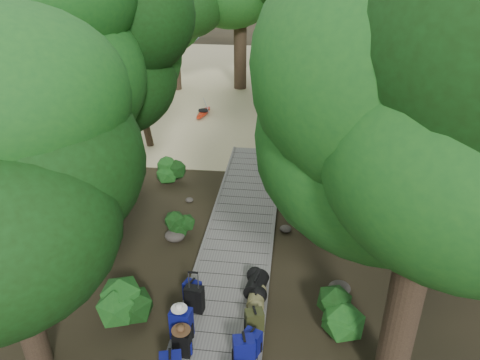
% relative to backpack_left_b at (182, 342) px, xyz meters
% --- Properties ---
extents(ground, '(120.00, 120.00, 0.00)m').
position_rel_backpack_left_b_xyz_m(ground, '(0.64, 3.64, -0.45)').
color(ground, '#2F2717').
rests_on(ground, ground).
extents(sand_beach, '(40.00, 22.00, 0.02)m').
position_rel_backpack_left_b_xyz_m(sand_beach, '(0.64, 19.64, -0.44)').
color(sand_beach, tan).
rests_on(sand_beach, ground).
extents(boardwalk, '(2.00, 12.00, 0.12)m').
position_rel_backpack_left_b_xyz_m(boardwalk, '(0.64, 4.64, -0.39)').
color(boardwalk, slate).
rests_on(boardwalk, ground).
extents(backpack_left_b, '(0.37, 0.27, 0.66)m').
position_rel_backpack_left_b_xyz_m(backpack_left_b, '(0.00, 0.00, 0.00)').
color(backpack_left_b, black).
rests_on(backpack_left_b, boardwalk).
extents(backpack_left_c, '(0.48, 0.37, 0.83)m').
position_rel_backpack_left_b_xyz_m(backpack_left_c, '(-0.11, 0.45, 0.09)').
color(backpack_left_c, '#080A68').
rests_on(backpack_left_c, boardwalk).
extents(backpack_left_d, '(0.45, 0.38, 0.58)m').
position_rel_backpack_left_b_xyz_m(backpack_left_d, '(-0.13, 1.61, -0.04)').
color(backpack_left_d, '#080A68').
rests_on(backpack_left_d, boardwalk).
extents(backpack_right_b, '(0.49, 0.40, 0.77)m').
position_rel_backpack_left_b_xyz_m(backpack_right_b, '(1.29, -0.10, 0.06)').
color(backpack_right_b, '#080A68').
rests_on(backpack_right_b, boardwalk).
extents(backpack_right_c, '(0.43, 0.37, 0.61)m').
position_rel_backpack_left_b_xyz_m(backpack_right_c, '(1.43, 0.23, -0.02)').
color(backpack_right_c, '#080A68').
rests_on(backpack_right_c, boardwalk).
extents(backpack_right_d, '(0.46, 0.39, 0.60)m').
position_rel_backpack_left_b_xyz_m(backpack_right_d, '(1.41, 0.83, -0.03)').
color(backpack_right_d, '#333618').
rests_on(backpack_right_d, boardwalk).
extents(duffel_right_khaki, '(0.43, 0.61, 0.39)m').
position_rel_backpack_left_b_xyz_m(duffel_right_khaki, '(1.39, 1.65, -0.13)').
color(duffel_right_khaki, brown).
rests_on(duffel_right_khaki, boardwalk).
extents(duffel_right_black, '(0.58, 0.79, 0.45)m').
position_rel_backpack_left_b_xyz_m(duffel_right_black, '(1.35, 2.06, -0.10)').
color(duffel_right_black, black).
rests_on(duffel_right_black, boardwalk).
extents(suitcase_on_boardwalk, '(0.46, 0.29, 0.66)m').
position_rel_backpack_left_b_xyz_m(suitcase_on_boardwalk, '(-0.01, 1.28, 0.00)').
color(suitcase_on_boardwalk, black).
rests_on(suitcase_on_boardwalk, boardwalk).
extents(lone_suitcase_on_sand, '(0.45, 0.33, 0.64)m').
position_rel_backpack_left_b_xyz_m(lone_suitcase_on_sand, '(0.84, 11.67, -0.11)').
color(lone_suitcase_on_sand, black).
rests_on(lone_suitcase_on_sand, sand_beach).
extents(hat_brown, '(0.39, 0.39, 0.12)m').
position_rel_backpack_left_b_xyz_m(hat_brown, '(-0.01, 0.01, 0.39)').
color(hat_brown, '#51351E').
rests_on(hat_brown, backpack_left_b).
extents(hat_white, '(0.35, 0.35, 0.12)m').
position_rel_backpack_left_b_xyz_m(hat_white, '(-0.13, 0.42, 0.56)').
color(hat_white, silver).
rests_on(hat_white, backpack_left_c).
extents(kayak, '(1.24, 3.69, 0.36)m').
position_rel_backpack_left_b_xyz_m(kayak, '(-2.35, 14.50, -0.25)').
color(kayak, '#AA230E').
rests_on(kayak, sand_beach).
extents(sun_lounger, '(0.86, 2.15, 0.68)m').
position_rel_backpack_left_b_xyz_m(sun_lounger, '(3.78, 13.89, -0.09)').
color(sun_lounger, silver).
rests_on(sun_lounger, sand_beach).
extents(tree_right_a, '(5.36, 5.36, 8.93)m').
position_rel_backpack_left_b_xyz_m(tree_right_a, '(4.17, -0.06, 4.02)').
color(tree_right_a, black).
rests_on(tree_right_a, ground).
extents(tree_right_b, '(5.64, 5.64, 10.07)m').
position_rel_backpack_left_b_xyz_m(tree_right_b, '(5.82, 3.30, 4.59)').
color(tree_right_b, black).
rests_on(tree_right_b, ground).
extents(tree_right_c, '(4.70, 4.70, 8.13)m').
position_rel_backpack_left_b_xyz_m(tree_right_c, '(4.04, 5.84, 3.62)').
color(tree_right_c, black).
rests_on(tree_right_c, ground).
extents(tree_right_d, '(6.69, 6.69, 12.26)m').
position_rel_backpack_left_b_xyz_m(tree_right_d, '(6.41, 7.06, 5.68)').
color(tree_right_d, black).
rests_on(tree_right_d, ground).
extents(tree_right_e, '(5.26, 5.26, 9.47)m').
position_rel_backpack_left_b_xyz_m(tree_right_e, '(4.42, 10.40, 4.29)').
color(tree_right_e, black).
rests_on(tree_right_e, ground).
extents(tree_left_b, '(5.16, 5.16, 9.29)m').
position_rel_backpack_left_b_xyz_m(tree_left_b, '(-4.21, 3.51, 4.20)').
color(tree_left_b, black).
rests_on(tree_left_b, ground).
extents(tree_left_c, '(4.59, 4.59, 7.98)m').
position_rel_backpack_left_b_xyz_m(tree_left_c, '(-3.55, 6.59, 3.54)').
color(tree_left_c, black).
rests_on(tree_left_c, ground).
extents(tree_back_b, '(5.15, 5.15, 9.19)m').
position_rel_backpack_left_b_xyz_m(tree_back_b, '(2.33, 19.41, 4.15)').
color(tree_back_b, black).
rests_on(tree_back_b, ground).
extents(tree_back_c, '(4.75, 4.75, 8.55)m').
position_rel_backpack_left_b_xyz_m(tree_back_c, '(5.71, 19.28, 3.83)').
color(tree_back_c, black).
rests_on(tree_back_c, ground).
extents(tree_back_d, '(4.69, 4.69, 7.82)m').
position_rel_backpack_left_b_xyz_m(tree_back_d, '(-4.67, 18.58, 3.46)').
color(tree_back_d, black).
rests_on(tree_back_d, ground).
extents(palm_right_a, '(4.07, 4.07, 6.94)m').
position_rel_backpack_left_b_xyz_m(palm_right_a, '(3.27, 9.30, 3.02)').
color(palm_right_a, '#0F3812').
rests_on(palm_right_a, ground).
extents(palm_right_b, '(4.02, 4.02, 7.77)m').
position_rel_backpack_left_b_xyz_m(palm_right_b, '(5.41, 15.06, 3.44)').
color(palm_right_b, '#0F3812').
rests_on(palm_right_b, ground).
extents(palm_right_c, '(4.41, 4.41, 7.02)m').
position_rel_backpack_left_b_xyz_m(palm_right_c, '(3.12, 15.46, 3.06)').
color(palm_right_c, '#0F3812').
rests_on(palm_right_c, ground).
extents(palm_left_a, '(4.03, 4.03, 6.41)m').
position_rel_backpack_left_b_xyz_m(palm_left_a, '(-4.10, 10.61, 2.76)').
color(palm_left_a, '#0F3812').
rests_on(palm_left_a, ground).
extents(rock_left_b, '(0.33, 0.30, 0.18)m').
position_rel_backpack_left_b_xyz_m(rock_left_b, '(-2.17, 2.02, -0.36)').
color(rock_left_b, '#4C473F').
rests_on(rock_left_b, ground).
extents(rock_left_c, '(0.59, 0.53, 0.32)m').
position_rel_backpack_left_b_xyz_m(rock_left_c, '(-1.20, 4.13, -0.29)').
color(rock_left_c, '#4C473F').
rests_on(rock_left_c, ground).
extents(rock_left_d, '(0.26, 0.23, 0.14)m').
position_rel_backpack_left_b_xyz_m(rock_left_d, '(-1.25, 6.32, -0.38)').
color(rock_left_d, '#4C473F').
rests_on(rock_left_d, ground).
extents(rock_right_b, '(0.55, 0.49, 0.30)m').
position_rel_backpack_left_b_xyz_m(rock_right_b, '(3.37, 2.42, -0.30)').
color(rock_right_b, '#4C473F').
rests_on(rock_right_b, ground).
extents(rock_right_c, '(0.35, 0.32, 0.19)m').
position_rel_backpack_left_b_xyz_m(rock_right_c, '(1.96, 4.95, -0.35)').
color(rock_right_c, '#4C473F').
rests_on(rock_right_c, ground).
extents(rock_right_d, '(0.64, 0.57, 0.35)m').
position_rel_backpack_left_b_xyz_m(rock_right_d, '(3.54, 7.23, -0.27)').
color(rock_right_d, '#4C473F').
rests_on(rock_right_d, ground).
extents(shrub_left_a, '(1.15, 1.15, 1.04)m').
position_rel_backpack_left_b_xyz_m(shrub_left_a, '(-1.53, 0.86, 0.07)').
color(shrub_left_a, '#174E19').
rests_on(shrub_left_a, ground).
extents(shrub_left_b, '(0.89, 0.89, 0.80)m').
position_rel_backpack_left_b_xyz_m(shrub_left_b, '(-1.11, 4.31, -0.05)').
color(shrub_left_b, '#174E19').
rests_on(shrub_left_b, ground).
extents(shrub_left_c, '(1.04, 1.04, 0.94)m').
position_rel_backpack_left_b_xyz_m(shrub_left_c, '(-2.17, 7.68, 0.02)').
color(shrub_left_c, '#174E19').
rests_on(shrub_left_c, ground).
extents(shrub_right_a, '(1.10, 1.10, 0.99)m').
position_rel_backpack_left_b_xyz_m(shrub_right_a, '(3.16, 1.22, 0.05)').
color(shrub_right_a, '#174E19').
rests_on(shrub_right_a, ground).
extents(shrub_right_b, '(1.22, 1.22, 1.10)m').
position_rel_backpack_left_b_xyz_m(shrub_right_b, '(2.91, 5.18, 0.10)').
color(shrub_right_b, '#174E19').
rests_on(shrub_right_b, ground).
extents(shrub_right_c, '(0.90, 0.90, 0.81)m').
position_rel_backpack_left_b_xyz_m(shrub_right_c, '(2.24, 9.55, -0.04)').
color(shrub_right_c, '#174E19').
rests_on(shrub_right_c, ground).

